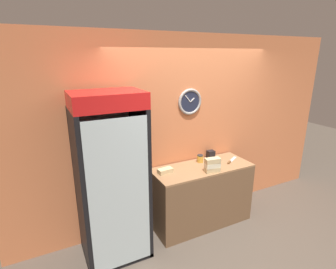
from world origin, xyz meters
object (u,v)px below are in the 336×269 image
(sandwich_stack_top, at_px, (213,161))
(chefs_knife, at_px, (231,161))
(sandwich_flat_left, at_px, (165,171))
(napkin_dispenser, at_px, (211,154))
(sandwich_stack_middle, at_px, (212,165))
(condiment_jar, at_px, (200,159))
(beverage_cooler, at_px, (110,169))
(sandwich_stack_bottom, at_px, (212,170))

(sandwich_stack_top, xyz_separation_m, chefs_knife, (0.46, 0.17, -0.16))
(chefs_knife, bearing_deg, sandwich_stack_top, -159.54)
(sandwich_flat_left, distance_m, napkin_dispenser, 0.87)
(sandwich_stack_middle, xyz_separation_m, sandwich_flat_left, (-0.58, 0.26, -0.07))
(sandwich_flat_left, xyz_separation_m, condiment_jar, (0.62, 0.10, 0.02))
(sandwich_stack_middle, bearing_deg, beverage_cooler, 170.69)
(sandwich_flat_left, relative_size, napkin_dispenser, 1.75)
(sandwich_stack_bottom, height_order, sandwich_stack_middle, sandwich_stack_middle)
(sandwich_stack_bottom, height_order, napkin_dispenser, napkin_dispenser)
(sandwich_flat_left, height_order, napkin_dispenser, napkin_dispenser)
(napkin_dispenser, bearing_deg, condiment_jar, -165.87)
(sandwich_flat_left, relative_size, chefs_knife, 0.69)
(beverage_cooler, distance_m, sandwich_flat_left, 0.77)
(sandwich_stack_bottom, relative_size, condiment_jar, 1.97)
(beverage_cooler, xyz_separation_m, chefs_knife, (1.79, -0.05, -0.21))
(beverage_cooler, height_order, chefs_knife, beverage_cooler)
(beverage_cooler, distance_m, sandwich_stack_bottom, 1.36)
(beverage_cooler, distance_m, napkin_dispenser, 1.62)
(beverage_cooler, xyz_separation_m, sandwich_stack_middle, (1.32, -0.22, -0.12))
(sandwich_stack_bottom, distance_m, sandwich_stack_middle, 0.07)
(beverage_cooler, bearing_deg, sandwich_stack_middle, -9.31)
(sandwich_stack_top, bearing_deg, sandwich_flat_left, 156.17)
(sandwich_stack_bottom, bearing_deg, sandwich_stack_top, 0.00)
(sandwich_stack_bottom, bearing_deg, sandwich_flat_left, 156.17)
(sandwich_stack_middle, bearing_deg, chefs_knife, 20.46)
(sandwich_stack_top, xyz_separation_m, napkin_dispenser, (0.27, 0.42, -0.10))
(beverage_cooler, bearing_deg, napkin_dispenser, 7.18)
(beverage_cooler, bearing_deg, sandwich_stack_bottom, -9.31)
(condiment_jar, relative_size, napkin_dispenser, 0.92)
(sandwich_stack_bottom, distance_m, chefs_knife, 0.49)
(sandwich_stack_middle, distance_m, chefs_knife, 0.50)
(condiment_jar, bearing_deg, sandwich_stack_middle, -96.87)
(sandwich_stack_bottom, relative_size, sandwich_flat_left, 1.04)
(sandwich_stack_middle, distance_m, napkin_dispenser, 0.50)
(sandwich_flat_left, bearing_deg, condiment_jar, 9.54)
(sandwich_stack_bottom, relative_size, chefs_knife, 0.72)
(sandwich_stack_middle, xyz_separation_m, napkin_dispenser, (0.27, 0.42, -0.04))
(sandwich_flat_left, relative_size, condiment_jar, 1.89)
(sandwich_stack_top, distance_m, condiment_jar, 0.38)
(sandwich_stack_bottom, distance_m, napkin_dispenser, 0.50)
(napkin_dispenser, bearing_deg, sandwich_stack_bottom, -123.10)
(beverage_cooler, relative_size, sandwich_flat_left, 9.77)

